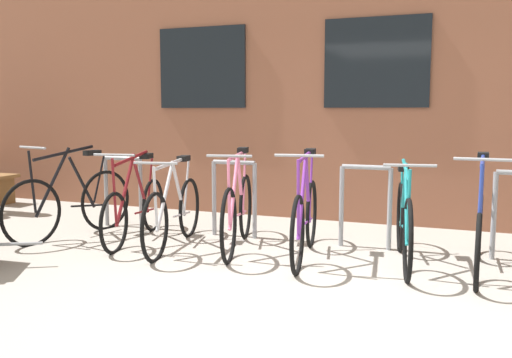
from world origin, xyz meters
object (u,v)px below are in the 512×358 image
bicycle_black (71,202)px  bicycle_pink (238,211)px  bicycle_purple (305,218)px  bicycle_maroon (135,208)px  bicycle_blue (479,230)px  bicycle_silver (174,212)px  bicycle_teal (404,223)px

bicycle_black → bicycle_pink: bicycle_black is taller
bicycle_purple → bicycle_maroon: bicycle_purple is taller
bicycle_purple → bicycle_pink: bearing=171.3°
bicycle_purple → bicycle_black: 2.77m
bicycle_blue → bicycle_silver: 3.02m
bicycle_pink → bicycle_silver: 0.69m
bicycle_purple → bicycle_blue: bicycle_blue is taller
bicycle_blue → bicycle_black: (-4.36, -0.17, 0.02)m
bicycle_blue → bicycle_maroon: bearing=-179.0°
bicycle_purple → bicycle_teal: 0.94m
bicycle_pink → bicycle_blue: bearing=-0.2°
bicycle_maroon → bicycle_black: bearing=-172.1°
bicycle_blue → bicycle_silver: bearing=-176.5°
bicycle_maroon → bicycle_blue: 3.57m
bicycle_purple → bicycle_pink: bicycle_purple is taller
bicycle_purple → bicycle_blue: bearing=3.9°
bicycle_black → bicycle_pink: (2.00, 0.18, 0.00)m
bicycle_purple → bicycle_blue: size_ratio=1.02×
bicycle_teal → bicycle_black: bicycle_black is taller
bicycle_teal → bicycle_silver: size_ratio=1.00×
bicycle_purple → bicycle_teal: bicycle_purple is taller
bicycle_black → bicycle_teal: bearing=3.0°
bicycle_maroon → bicycle_silver: size_ratio=0.97×
bicycle_black → bicycle_pink: bearing=5.1°
bicycle_black → bicycle_silver: bearing=-0.6°
bicycle_teal → bicycle_silver: bearing=-174.9°
bicycle_purple → bicycle_pink: size_ratio=0.99×
bicycle_silver → bicycle_purple: bearing=3.1°
bicycle_teal → bicycle_maroon: bicycle_maroon is taller
bicycle_pink → bicycle_silver: (-0.66, -0.19, -0.02)m
bicycle_pink → bicycle_maroon: bearing=-176.7°
bicycle_blue → bicycle_pink: 2.36m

